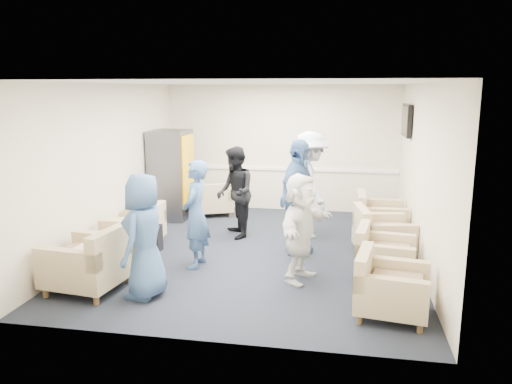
% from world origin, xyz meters
% --- Properties ---
extents(floor, '(6.00, 6.00, 0.00)m').
position_xyz_m(floor, '(0.00, 0.00, 0.00)').
color(floor, black).
rests_on(floor, ground).
extents(ceiling, '(6.00, 6.00, 0.00)m').
position_xyz_m(ceiling, '(0.00, 0.00, 2.70)').
color(ceiling, silver).
rests_on(ceiling, back_wall).
extents(back_wall, '(5.00, 0.02, 2.70)m').
position_xyz_m(back_wall, '(0.00, 3.00, 1.35)').
color(back_wall, beige).
rests_on(back_wall, floor).
extents(front_wall, '(5.00, 0.02, 2.70)m').
position_xyz_m(front_wall, '(0.00, -3.00, 1.35)').
color(front_wall, beige).
rests_on(front_wall, floor).
extents(left_wall, '(0.02, 6.00, 2.70)m').
position_xyz_m(left_wall, '(-2.50, 0.00, 1.35)').
color(left_wall, beige).
rests_on(left_wall, floor).
extents(right_wall, '(0.02, 6.00, 2.70)m').
position_xyz_m(right_wall, '(2.50, 0.00, 1.35)').
color(right_wall, beige).
rests_on(right_wall, floor).
extents(chair_rail, '(4.98, 0.04, 0.06)m').
position_xyz_m(chair_rail, '(0.00, 2.98, 0.90)').
color(chair_rail, white).
rests_on(chair_rail, back_wall).
extents(tv, '(0.10, 1.00, 0.58)m').
position_xyz_m(tv, '(2.44, 1.80, 2.05)').
color(tv, black).
rests_on(tv, right_wall).
extents(armchair_left_near, '(1.02, 1.02, 0.73)m').
position_xyz_m(armchair_left_near, '(-1.85, -1.94, 0.37)').
color(armchair_left_near, tan).
rests_on(armchair_left_near, floor).
extents(armchair_left_mid, '(0.87, 0.87, 0.67)m').
position_xyz_m(armchair_left_mid, '(-1.89, -1.00, 0.33)').
color(armchair_left_mid, tan).
rests_on(armchair_left_mid, floor).
extents(armchair_left_far, '(0.79, 0.79, 0.60)m').
position_xyz_m(armchair_left_far, '(-1.99, 0.01, 0.30)').
color(armchair_left_far, tan).
rests_on(armchair_left_far, floor).
extents(armchair_right_near, '(0.92, 0.92, 0.65)m').
position_xyz_m(armchair_right_near, '(1.90, -2.02, 0.32)').
color(armchair_right_near, tan).
rests_on(armchair_right_near, floor).
extents(armchair_right_midnear, '(0.88, 0.88, 0.62)m').
position_xyz_m(armchair_right_midnear, '(1.92, -0.82, 0.31)').
color(armchair_right_midnear, tan).
rests_on(armchair_right_midnear, floor).
extents(armchair_right_midfar, '(0.97, 0.97, 0.67)m').
position_xyz_m(armchair_right_midfar, '(1.94, 0.14, 0.34)').
color(armchair_right_midfar, tan).
rests_on(armchair_right_midfar, floor).
extents(armchair_right_far, '(0.87, 0.87, 0.68)m').
position_xyz_m(armchair_right_far, '(1.97, 1.17, 0.34)').
color(armchair_right_far, tan).
rests_on(armchair_right_far, floor).
extents(armchair_corner, '(0.98, 0.98, 0.60)m').
position_xyz_m(armchair_corner, '(-1.31, 2.24, 0.30)').
color(armchair_corner, tan).
rests_on(armchair_corner, floor).
extents(vending_machine, '(0.73, 0.85, 1.80)m').
position_xyz_m(vending_machine, '(-2.09, 1.86, 0.90)').
color(vending_machine, '#505058').
rests_on(vending_machine, floor).
extents(backpack, '(0.31, 0.23, 0.52)m').
position_xyz_m(backpack, '(-1.71, -0.24, 0.27)').
color(backpack, black).
rests_on(backpack, floor).
extents(pillow, '(0.32, 0.43, 0.12)m').
position_xyz_m(pillow, '(-1.87, -1.94, 0.55)').
color(pillow, silver).
rests_on(pillow, armchair_left_near).
extents(person_front_left, '(0.59, 0.83, 1.59)m').
position_xyz_m(person_front_left, '(-1.08, -1.99, 0.80)').
color(person_front_left, '#395A8A').
rests_on(person_front_left, floor).
extents(person_mid_left, '(0.40, 0.59, 1.60)m').
position_xyz_m(person_mid_left, '(-0.77, -0.81, 0.80)').
color(person_mid_left, '#395A8A').
rests_on(person_mid_left, floor).
extents(person_back_left, '(0.88, 0.97, 1.63)m').
position_xyz_m(person_back_left, '(-0.53, 0.77, 0.81)').
color(person_back_left, black).
rests_on(person_back_left, floor).
extents(person_back_right, '(1.12, 1.39, 1.89)m').
position_xyz_m(person_back_right, '(0.76, 1.03, 0.94)').
color(person_back_right, silver).
rests_on(person_back_right, floor).
extents(person_mid_right, '(0.78, 1.17, 1.85)m').
position_xyz_m(person_mid_right, '(0.65, 0.01, 0.93)').
color(person_mid_right, '#395A8A').
rests_on(person_mid_right, floor).
extents(person_front_right, '(0.86, 1.46, 1.51)m').
position_xyz_m(person_front_right, '(0.80, -1.09, 0.75)').
color(person_front_right, white).
rests_on(person_front_right, floor).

